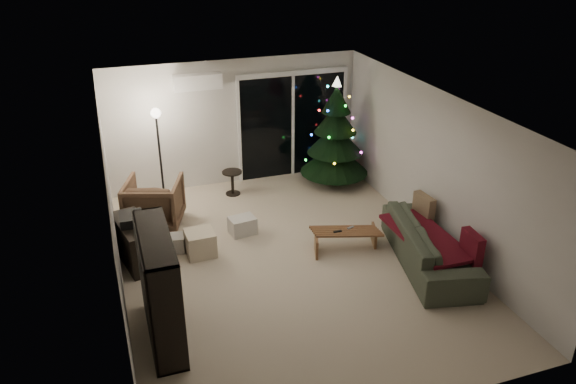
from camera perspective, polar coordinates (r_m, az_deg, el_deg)
The scene contains 18 objects.
room at distance 9.79m, azimuth -0.29°, elevation 2.95°, with size 6.50×7.51×2.60m.
bookshelf at distance 7.16m, azimuth -14.35°, elevation -9.68°, with size 0.37×1.48×1.48m, color black, non-canonical shape.
media_cabinet at distance 9.02m, azimuth -15.33°, elevation -4.95°, with size 0.41×1.08×0.68m, color black.
stereo at distance 8.82m, azimuth -15.64°, elevation -2.65°, with size 0.34×0.41×0.14m, color black.
armchair at distance 9.97m, azimuth -13.44°, elevation -1.06°, with size 0.92×0.94×0.86m, color brown.
ottoman at distance 9.06m, azimuth -8.89°, elevation -5.15°, with size 0.45×0.45×0.40m, color beige.
cardboard_box_a at distance 9.26m, azimuth -11.64°, elevation -5.13°, with size 0.37×0.28×0.27m, color beige.
cardboard_box_b at distance 9.59m, azimuth -4.66°, elevation -3.41°, with size 0.43×0.32×0.30m, color beige.
side_table at distance 10.96m, azimuth -5.66°, elevation 0.94°, with size 0.38×0.38×0.48m, color black.
floor_lamp at distance 10.48m, azimuth -12.83°, elevation 3.23°, with size 0.29×0.29×1.82m, color black.
sofa at distance 8.93m, azimuth 14.23°, elevation -5.15°, with size 2.30×0.90×0.67m, color #30362D.
sofa_throw at distance 8.81m, azimuth 13.78°, elevation -4.43°, with size 0.72×1.66×0.06m, color #590B19.
cushion_a at distance 9.40m, azimuth 13.62°, elevation -1.57°, with size 0.13×0.44×0.44m, color #97805D.
cushion_b at distance 8.48m, azimuth 18.17°, elevation -5.32°, with size 0.13×0.44×0.44m, color #590B19.
coffee_table at distance 9.15m, azimuth 5.88°, elevation -4.83°, with size 1.08×0.38×0.34m, color brown, non-canonical shape.
remote_a at distance 9.00m, azimuth 5.06°, elevation -4.01°, with size 0.13×0.04×0.02m, color black.
remote_b at distance 9.14m, azimuth 6.37°, elevation -3.60°, with size 0.13×0.04×0.02m, color slate.
christmas_tree at distance 11.11m, azimuth 4.83°, elevation 6.11°, with size 1.36×1.36×2.20m, color black.
Camera 1 is at (-2.42, -7.08, 4.77)m, focal length 35.00 mm.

